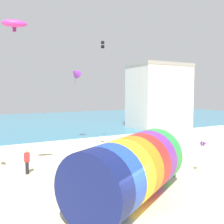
# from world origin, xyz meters

# --- Properties ---
(sea) EXTENTS (120.00, 40.00, 0.10)m
(sea) POSITION_xyz_m (0.00, 40.53, 0.05)
(sea) COLOR teal
(sea) RESTS_ON ground
(giant_inflatable_tube) EXTENTS (8.35, 6.82, 3.43)m
(giant_inflatable_tube) POSITION_xyz_m (1.24, 2.41, 1.72)
(giant_inflatable_tube) COLOR navy
(giant_inflatable_tube) RESTS_ON ground
(kite_handler) EXTENTS (0.34, 0.42, 1.66)m
(kite_handler) POSITION_xyz_m (5.51, 5.39, 0.85)
(kite_handler) COLOR #383D56
(kite_handler) RESTS_ON ground
(kite_black_box) EXTENTS (0.27, 0.27, 0.77)m
(kite_black_box) POSITION_xyz_m (5.91, 15.25, 10.74)
(kite_black_box) COLOR black
(kite_purple_delta) EXTENTS (1.57, 1.50, 1.93)m
(kite_purple_delta) POSITION_xyz_m (3.76, 17.77, 7.95)
(kite_purple_delta) COLOR purple
(kite_magenta_parafoil) EXTENTS (1.64, 1.00, 0.85)m
(kite_magenta_parafoil) POSITION_xyz_m (-3.58, 8.36, 10.07)
(kite_magenta_parafoil) COLOR #D1339E
(bystander_near_water) EXTENTS (0.38, 0.26, 1.79)m
(bystander_near_water) POSITION_xyz_m (-2.87, 9.52, 0.93)
(bystander_near_water) COLOR black
(bystander_near_water) RESTS_ON ground
(promenade_building) EXTENTS (9.09, 6.43, 10.30)m
(promenade_building) POSITION_xyz_m (19.95, 23.40, 5.16)
(promenade_building) COLOR silver
(promenade_building) RESTS_ON ground
(beach_flag) EXTENTS (0.47, 0.36, 2.38)m
(beach_flag) POSITION_xyz_m (8.15, 3.62, 2.11)
(beach_flag) COLOR silver
(beach_flag) RESTS_ON ground
(cooler_box) EXTENTS (0.55, 0.63, 0.36)m
(cooler_box) POSITION_xyz_m (5.99, 4.43, 0.18)
(cooler_box) COLOR #268C4C
(cooler_box) RESTS_ON ground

